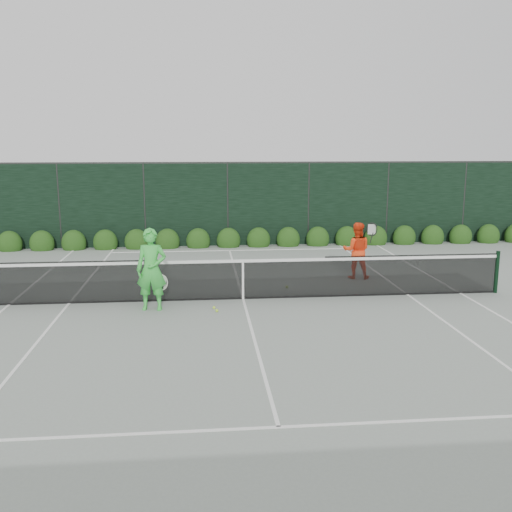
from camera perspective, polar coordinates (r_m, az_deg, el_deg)
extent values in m
plane|color=gray|center=(13.86, -1.30, -4.33)|extent=(80.00, 80.00, 0.00)
cylinder|color=black|center=(15.55, 22.93, -1.48)|extent=(0.10, 0.10, 1.07)
cube|color=black|center=(14.07, -18.65, -2.55)|extent=(4.40, 0.01, 1.02)
cube|color=black|center=(13.74, -1.31, -2.40)|extent=(4.00, 0.01, 0.96)
cube|color=black|center=(14.64, 15.32, -1.84)|extent=(4.40, 0.01, 1.02)
cube|color=white|center=(13.64, -1.32, -0.50)|extent=(12.80, 0.03, 0.07)
cube|color=black|center=(13.85, -1.30, -4.25)|extent=(12.80, 0.02, 0.04)
cube|color=white|center=(13.74, -1.31, -2.49)|extent=(0.05, 0.03, 0.91)
imported|color=green|center=(12.99, -10.41, -1.33)|extent=(0.72, 0.51, 1.86)
torus|color=silver|center=(13.15, -9.46, -2.62)|extent=(0.30, 0.07, 0.30)
cylinder|color=black|center=(13.21, -9.42, -3.63)|extent=(0.10, 0.03, 0.30)
imported|color=#FF4015|center=(16.08, 10.02, 0.55)|extent=(0.88, 0.76, 1.57)
torus|color=black|center=(15.89, 11.51, 2.63)|extent=(0.29, 0.14, 0.30)
cylinder|color=black|center=(15.92, 11.47, 1.78)|extent=(0.10, 0.03, 0.30)
cube|color=white|center=(14.54, -23.47, -4.50)|extent=(0.06, 23.77, 0.01)
cube|color=white|center=(15.26, 19.75, -3.52)|extent=(0.06, 23.77, 0.01)
cube|color=white|center=(14.18, -18.19, -4.52)|extent=(0.06, 23.77, 0.01)
cube|color=white|center=(14.73, 14.91, -3.75)|extent=(0.06, 23.77, 0.01)
cube|color=white|center=(25.49, -3.28, 2.82)|extent=(11.03, 0.06, 0.01)
cube|color=white|center=(20.09, -2.65, 0.56)|extent=(8.23, 0.06, 0.01)
cube|color=white|center=(7.91, 2.28, -16.72)|extent=(8.23, 0.06, 0.01)
cube|color=white|center=(13.86, -1.30, -4.30)|extent=(0.06, 12.80, 0.01)
cube|color=black|center=(20.96, -2.84, 5.13)|extent=(32.00, 0.06, 3.00)
cube|color=#262826|center=(20.85, -2.89, 9.31)|extent=(32.00, 0.06, 0.06)
cylinder|color=#262826|center=(21.53, -19.06, 4.69)|extent=(0.08, 0.08, 3.00)
cylinder|color=#262826|center=(21.03, -11.07, 4.96)|extent=(0.08, 0.08, 3.00)
cylinder|color=#262826|center=(20.96, -2.84, 5.13)|extent=(0.08, 0.08, 3.00)
cylinder|color=#262826|center=(21.31, 5.27, 5.20)|extent=(0.08, 0.08, 3.00)
cylinder|color=#262826|center=(22.07, 12.98, 5.16)|extent=(0.08, 0.08, 3.00)
cylinder|color=#262826|center=(23.19, 20.06, 5.05)|extent=(0.08, 0.08, 3.00)
ellipsoid|color=#153A0F|center=(21.82, -23.40, 1.11)|extent=(0.86, 0.65, 0.94)
ellipsoid|color=#153A0F|center=(21.51, -20.61, 1.18)|extent=(0.86, 0.65, 0.94)
ellipsoid|color=#153A0F|center=(21.25, -17.75, 1.25)|extent=(0.86, 0.65, 0.94)
ellipsoid|color=#153A0F|center=(21.04, -14.82, 1.32)|extent=(0.86, 0.65, 0.94)
ellipsoid|color=#153A0F|center=(20.89, -11.85, 1.38)|extent=(0.86, 0.65, 0.94)
ellipsoid|color=#153A0F|center=(20.80, -8.83, 1.44)|extent=(0.86, 0.65, 0.94)
ellipsoid|color=#153A0F|center=(20.76, -5.80, 1.50)|extent=(0.86, 0.65, 0.94)
ellipsoid|color=#153A0F|center=(20.78, -2.77, 1.56)|extent=(0.86, 0.65, 0.94)
ellipsoid|color=#153A0F|center=(20.86, 0.25, 1.61)|extent=(0.86, 0.65, 0.94)
ellipsoid|color=#153A0F|center=(21.00, 3.24, 1.65)|extent=(0.86, 0.65, 0.94)
ellipsoid|color=#153A0F|center=(21.20, 6.18, 1.69)|extent=(0.86, 0.65, 0.94)
ellipsoid|color=#153A0F|center=(21.44, 9.07, 1.73)|extent=(0.86, 0.65, 0.94)
ellipsoid|color=#153A0F|center=(21.75, 11.87, 1.76)|extent=(0.86, 0.65, 0.94)
ellipsoid|color=#153A0F|center=(22.10, 14.60, 1.79)|extent=(0.86, 0.65, 0.94)
ellipsoid|color=#153A0F|center=(22.50, 17.23, 1.81)|extent=(0.86, 0.65, 0.94)
ellipsoid|color=#153A0F|center=(22.95, 19.77, 1.82)|extent=(0.86, 0.65, 0.94)
ellipsoid|color=#153A0F|center=(23.43, 22.20, 1.83)|extent=(0.86, 0.65, 0.94)
sphere|color=#B9EB34|center=(12.83, -3.94, -5.46)|extent=(0.07, 0.07, 0.07)
sphere|color=#B9EB34|center=(14.89, 3.11, -3.11)|extent=(0.07, 0.07, 0.07)
sphere|color=#B9EB34|center=(13.07, -4.22, -5.16)|extent=(0.07, 0.07, 0.07)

